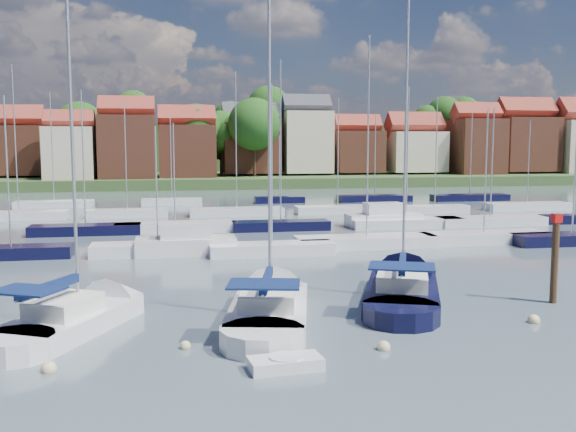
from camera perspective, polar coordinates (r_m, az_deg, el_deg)
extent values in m
plane|color=#46575F|center=(66.21, -4.92, -0.33)|extent=(260.00, 260.00, 0.00)
cube|color=silver|center=(28.73, -18.63, -9.17)|extent=(5.70, 7.51, 1.20)
cone|color=silver|center=(32.27, -14.21, -7.32)|extent=(4.10, 4.32, 2.90)
cylinder|color=silver|center=(26.07, -23.04, -10.96)|extent=(3.89, 3.89, 1.20)
cube|color=silver|center=(28.11, -19.26, -7.54)|extent=(3.11, 3.50, 0.70)
cylinder|color=#B2B2B7|center=(28.11, -18.59, 5.03)|extent=(0.14, 0.14, 12.87)
cylinder|color=#B2B2B7|center=(27.16, -20.51, -6.23)|extent=(1.82, 3.50, 0.10)
cube|color=#0E1C48|center=(27.13, -20.52, -5.92)|extent=(1.91, 3.41, 0.35)
cube|color=#0E1C48|center=(26.13, -22.18, -6.12)|extent=(2.98, 2.66, 0.08)
cube|color=silver|center=(28.75, -1.67, -8.82)|extent=(4.96, 8.46, 1.20)
cone|color=silver|center=(33.55, -1.12, -6.58)|extent=(4.07, 4.48, 3.30)
cylinder|color=silver|center=(24.96, -2.28, -11.22)|extent=(3.95, 3.95, 1.20)
cube|color=silver|center=(27.98, -1.76, -7.24)|extent=(2.98, 3.73, 0.70)
cylinder|color=#B2B2B7|center=(28.28, -1.65, 7.20)|extent=(0.14, 0.14, 14.69)
cylinder|color=#B2B2B7|center=(26.72, -1.92, -6.03)|extent=(1.06, 4.32, 0.10)
cube|color=#0E1C48|center=(26.69, -1.92, -5.71)|extent=(1.21, 4.15, 0.35)
cube|color=#0E1C48|center=(25.26, -2.15, -6.06)|extent=(3.17, 2.55, 0.08)
cube|color=black|center=(32.82, 10.12, -6.98)|extent=(6.21, 8.91, 1.20)
cone|color=black|center=(37.84, 10.25, -5.18)|extent=(4.66, 4.98, 3.43)
cylinder|color=black|center=(28.83, 9.98, -8.87)|extent=(4.45, 4.45, 1.20)
cube|color=silver|center=(32.05, 10.14, -5.57)|extent=(3.49, 4.07, 0.70)
cylinder|color=#B2B2B7|center=(32.51, 10.43, 7.80)|extent=(0.14, 0.14, 15.59)
cylinder|color=#B2B2B7|center=(30.76, 10.13, -4.46)|extent=(1.77, 4.29, 0.10)
cube|color=#0E1C48|center=(30.74, 10.14, -4.18)|extent=(1.87, 4.15, 0.35)
cube|color=#0E1C48|center=(29.25, 10.10, -4.43)|extent=(3.47, 2.98, 0.08)
cube|color=silver|center=(22.89, -0.24, -13.05)|extent=(2.67, 1.45, 0.50)
cylinder|color=silver|center=(22.85, -0.24, -12.72)|extent=(1.19, 1.19, 0.32)
cylinder|color=#4C331E|center=(34.29, 22.55, -5.36)|extent=(0.36, 0.36, 6.69)
cube|color=red|center=(33.81, 22.78, -0.18)|extent=(0.40, 0.40, 0.44)
sphere|color=beige|center=(24.20, -20.49, -12.83)|extent=(0.54, 0.54, 0.54)
sphere|color=beige|center=(25.42, -9.11, -11.55)|extent=(0.41, 0.41, 0.41)
sphere|color=beige|center=(25.23, 8.50, -11.68)|extent=(0.51, 0.51, 0.51)
sphere|color=#D85914|center=(35.89, 10.57, -6.24)|extent=(0.48, 0.48, 0.48)
sphere|color=beige|center=(30.51, 21.00, -8.84)|extent=(0.54, 0.54, 0.54)
cube|color=black|center=(47.78, -23.38, -3.06)|extent=(8.01, 2.24, 1.00)
cylinder|color=#B2B2B7|center=(47.23, -23.68, 3.63)|extent=(0.12, 0.12, 10.16)
cube|color=silver|center=(46.25, -11.48, -2.96)|extent=(9.22, 2.58, 1.00)
cylinder|color=#B2B2B7|center=(45.73, -11.61, 2.72)|extent=(0.12, 0.12, 8.18)
cube|color=silver|center=(45.22, -1.44, -3.05)|extent=(8.78, 2.46, 1.00)
cylinder|color=#B2B2B7|center=(44.62, -1.46, 4.61)|extent=(0.12, 0.12, 11.06)
cube|color=silver|center=(48.94, 7.00, -2.36)|extent=(10.79, 3.02, 1.00)
cylinder|color=#B2B2B7|center=(48.37, 7.13, 6.97)|extent=(0.12, 0.12, 14.87)
cube|color=silver|center=(53.00, 16.99, -1.92)|extent=(10.13, 2.84, 1.00)
cylinder|color=#B2B2B7|center=(52.52, 17.18, 3.81)|extent=(0.12, 0.12, 9.59)
cube|color=black|center=(54.70, 23.91, -1.94)|extent=(9.52, 2.67, 1.00)
cylinder|color=#B2B2B7|center=(54.19, 24.22, 4.75)|extent=(0.12, 0.12, 11.77)
cube|color=silver|center=(46.03, -9.05, -2.77)|extent=(7.00, 2.60, 1.40)
cube|color=silver|center=(45.87, -9.08, -1.41)|extent=(3.50, 2.20, 1.30)
cube|color=black|center=(57.99, -17.53, -1.23)|extent=(9.30, 2.60, 1.00)
cylinder|color=#B2B2B7|center=(57.52, -17.75, 4.94)|extent=(0.12, 0.12, 11.48)
cube|color=silver|center=(57.93, -10.00, -1.04)|extent=(10.40, 2.91, 1.00)
cylinder|color=#B2B2B7|center=(57.50, -10.09, 3.79)|extent=(0.12, 0.12, 8.77)
cube|color=black|center=(58.05, -0.65, -0.92)|extent=(8.80, 2.46, 1.00)
cylinder|color=#B2B2B7|center=(57.57, -0.66, 6.66)|extent=(0.12, 0.12, 14.33)
cube|color=silver|center=(61.11, 10.45, -0.66)|extent=(10.73, 3.00, 1.00)
cylinder|color=#B2B2B7|center=(60.65, 10.57, 5.51)|extent=(0.12, 0.12, 12.14)
cube|color=silver|center=(64.43, 17.52, -0.49)|extent=(10.48, 2.93, 1.00)
cylinder|color=#B2B2B7|center=(64.02, 17.69, 4.53)|extent=(0.12, 0.12, 10.28)
cube|color=black|center=(69.26, 24.16, -0.29)|extent=(6.84, 1.91, 1.00)
cube|color=silver|center=(61.21, 8.48, -0.47)|extent=(7.00, 2.60, 1.40)
cube|color=silver|center=(61.09, 8.49, 0.56)|extent=(3.50, 2.20, 1.30)
cube|color=silver|center=(71.69, -22.81, -0.02)|extent=(9.71, 2.72, 1.00)
cylinder|color=#B2B2B7|center=(71.30, -23.09, 6.34)|extent=(0.12, 0.12, 14.88)
cube|color=silver|center=(70.47, -14.09, 0.19)|extent=(8.49, 2.38, 1.00)
cylinder|color=#B2B2B7|center=(70.09, -14.23, 5.20)|extent=(0.12, 0.12, 11.31)
cube|color=silver|center=(69.98, -4.58, 0.32)|extent=(10.16, 2.85, 1.00)
cylinder|color=#B2B2B7|center=(69.58, -4.64, 6.72)|extent=(0.12, 0.12, 14.59)
cube|color=silver|center=(72.16, 4.43, 0.51)|extent=(9.53, 2.67, 1.00)
cylinder|color=#B2B2B7|center=(71.78, 4.48, 5.65)|extent=(0.12, 0.12, 11.91)
cube|color=silver|center=(74.47, 12.91, 0.55)|extent=(7.62, 2.13, 1.00)
cylinder|color=#B2B2B7|center=(74.09, 13.03, 5.61)|extent=(0.12, 0.12, 12.13)
cube|color=silver|center=(80.95, 20.46, 0.77)|extent=(10.17, 2.85, 1.00)
cylinder|color=#B2B2B7|center=(80.63, 20.61, 4.57)|extent=(0.12, 0.12, 9.73)
cube|color=silver|center=(83.48, -20.06, 0.95)|extent=(9.24, 2.59, 1.00)
cylinder|color=#B2B2B7|center=(83.15, -20.25, 5.81)|extent=(0.12, 0.12, 13.17)
cube|color=silver|center=(83.07, -10.28, 1.21)|extent=(7.57, 2.12, 1.00)
cylinder|color=#B2B2B7|center=(82.75, -10.36, 5.09)|extent=(0.12, 0.12, 10.24)
cube|color=black|center=(84.45, -0.76, 1.40)|extent=(6.58, 1.84, 1.00)
cylinder|color=#B2B2B7|center=(84.17, -0.77, 4.46)|extent=(0.12, 0.12, 8.01)
cube|color=black|center=(87.55, 7.70, 1.52)|extent=(9.92, 2.78, 1.00)
cylinder|color=#B2B2B7|center=(87.24, 7.76, 5.43)|extent=(0.12, 0.12, 10.92)
cube|color=black|center=(91.67, 15.85, 1.56)|extent=(10.55, 2.95, 1.00)
cylinder|color=#B2B2B7|center=(91.37, 15.97, 5.47)|extent=(0.12, 0.12, 11.51)
cube|color=#344D26|center=(142.77, -7.98, 3.40)|extent=(200.00, 70.00, 3.00)
cube|color=#344D26|center=(167.57, -8.40, 5.45)|extent=(200.00, 60.00, 14.00)
cube|color=brown|center=(126.19, -23.12, 5.39)|extent=(10.37, 9.97, 8.73)
cube|color=maroon|center=(126.26, -23.24, 7.95)|extent=(10.57, 5.13, 5.13)
cube|color=beige|center=(115.60, -18.76, 5.27)|extent=(8.09, 8.80, 8.96)
cube|color=maroon|center=(115.65, -18.85, 7.98)|extent=(8.25, 4.00, 4.00)
cube|color=brown|center=(115.57, -14.07, 5.92)|extent=(9.36, 10.17, 10.97)
cube|color=maroon|center=(115.72, -14.16, 9.21)|extent=(9.54, 4.63, 4.63)
cube|color=brown|center=(117.13, -8.95, 5.66)|extent=(9.90, 8.56, 9.42)
cube|color=maroon|center=(117.21, -9.00, 8.56)|extent=(10.10, 4.90, 4.90)
cube|color=brown|center=(123.06, -3.33, 6.06)|extent=(10.59, 8.93, 9.49)
cube|color=#383A42|center=(123.16, -3.35, 8.87)|extent=(10.80, 5.24, 5.24)
cube|color=beige|center=(124.01, 1.62, 6.57)|extent=(9.01, 8.61, 11.65)
cube|color=#383A42|center=(124.21, 1.63, 9.77)|extent=(9.19, 4.46, 4.46)
cube|color=brown|center=(127.79, 6.11, 5.72)|extent=(9.10, 9.34, 8.00)
cube|color=maroon|center=(127.82, 6.14, 8.01)|extent=(9.28, 4.50, 4.50)
cube|color=beige|center=(131.27, 11.12, 5.63)|extent=(10.86, 9.59, 7.88)
cube|color=maroon|center=(131.30, 11.17, 7.93)|extent=(11.07, 5.37, 5.37)
cube|color=brown|center=(133.66, 16.29, 5.91)|extent=(9.18, 9.96, 10.97)
cube|color=maroon|center=(133.78, 16.38, 8.74)|extent=(9.36, 4.54, 4.54)
cube|color=brown|center=(140.28, 20.25, 5.99)|extent=(11.39, 9.67, 10.76)
cube|color=maroon|center=(140.43, 20.36, 8.75)|extent=(11.62, 5.64, 5.64)
cylinder|color=#382619|center=(154.45, 13.69, 6.56)|extent=(0.50, 0.50, 4.47)
sphere|color=#245219|center=(154.60, 13.75, 8.80)|extent=(8.18, 8.18, 8.18)
cylinder|color=#382619|center=(121.82, -5.92, 4.57)|extent=(0.50, 0.50, 4.46)
sphere|color=#245219|center=(121.77, -5.95, 7.41)|extent=(8.15, 8.15, 8.15)
cylinder|color=#382619|center=(140.78, -1.73, 6.79)|extent=(0.50, 0.50, 5.15)
sphere|color=#245219|center=(140.99, -1.74, 9.63)|extent=(9.41, 9.41, 9.41)
cylinder|color=#382619|center=(141.92, -13.53, 6.65)|extent=(0.50, 0.50, 4.56)
sphere|color=#245219|center=(142.09, -13.59, 9.14)|extent=(8.34, 8.34, 8.34)
cylinder|color=#382619|center=(131.80, -17.94, 4.58)|extent=(0.50, 0.50, 5.15)
sphere|color=#245219|center=(131.79, -18.05, 7.62)|extent=(9.42, 9.42, 9.42)
cylinder|color=#382619|center=(131.76, -1.75, 4.59)|extent=(0.50, 0.50, 3.77)
sphere|color=#245219|center=(131.69, -1.76, 6.82)|extent=(6.89, 6.89, 6.89)
cylinder|color=#382619|center=(117.45, -2.99, 4.71)|extent=(0.50, 0.50, 5.21)
sphere|color=#245219|center=(117.44, -3.02, 8.16)|extent=(9.53, 9.53, 9.53)
cylinder|color=#382619|center=(144.34, 17.77, 4.29)|extent=(0.50, 0.50, 2.97)
sphere|color=#245219|center=(144.27, 17.82, 5.90)|extent=(5.44, 5.44, 5.44)
cylinder|color=#382619|center=(119.36, -8.05, 4.59)|extent=(0.50, 0.50, 4.84)
sphere|color=#245219|center=(119.33, -8.10, 7.75)|extent=(8.85, 8.85, 8.85)
cylinder|color=#382619|center=(153.02, 12.24, 6.46)|extent=(0.50, 0.50, 3.72)
sphere|color=#245219|center=(153.11, 12.29, 8.35)|extent=(6.80, 6.80, 6.80)
cylinder|color=#382619|center=(134.04, 16.32, 4.43)|extent=(0.50, 0.50, 4.05)
sphere|color=#245219|center=(133.98, 16.39, 6.77)|extent=(7.40, 7.40, 7.40)
cylinder|color=#382619|center=(139.35, -5.13, 6.49)|extent=(0.50, 0.50, 3.93)
sphere|color=#245219|center=(139.45, -5.15, 8.68)|extent=(7.19, 7.19, 7.19)
cylinder|color=#382619|center=(131.02, 5.90, 4.56)|extent=(0.50, 0.50, 3.82)
sphere|color=#245219|center=(130.96, 5.93, 6.83)|extent=(6.99, 6.99, 6.99)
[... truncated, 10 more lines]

